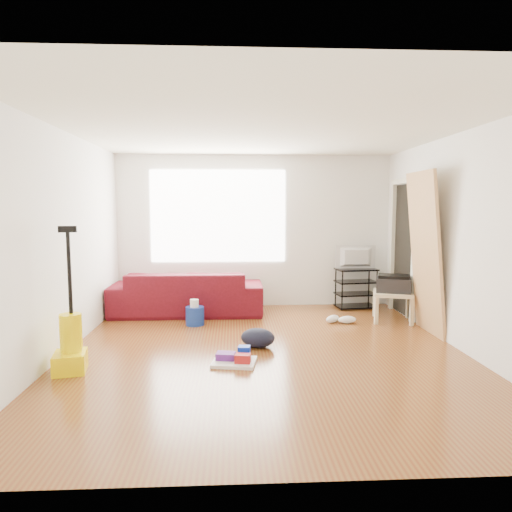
{
  "coord_description": "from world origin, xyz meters",
  "views": [
    {
      "loc": [
        -0.36,
        -5.06,
        1.64
      ],
      "look_at": [
        -0.07,
        0.6,
        1.04
      ],
      "focal_mm": 32.0,
      "sensor_mm": 36.0,
      "label": 1
    }
  ],
  "objects": [
    {
      "name": "room",
      "position": [
        0.07,
        0.15,
        1.25
      ],
      "size": [
        4.51,
        5.01,
        2.51
      ],
      "color": "brown",
      "rests_on": "ground"
    },
    {
      "name": "sofa",
      "position": [
        -1.07,
        1.95,
        0.0
      ],
      "size": [
        2.3,
        0.9,
        0.67
      ],
      "primitive_type": "imported",
      "rotation": [
        0.0,
        0.0,
        3.14
      ],
      "color": "#3D0810",
      "rests_on": "ground"
    },
    {
      "name": "tv_stand",
      "position": [
        1.65,
        2.22,
        0.33
      ],
      "size": [
        0.69,
        0.44,
        0.65
      ],
      "rotation": [
        0.0,
        0.0,
        0.12
      ],
      "color": "black",
      "rests_on": "ground"
    },
    {
      "name": "tv",
      "position": [
        1.65,
        2.22,
        0.84
      ],
      "size": [
        0.66,
        0.09,
        0.38
      ],
      "primitive_type": "imported",
      "rotation": [
        0.0,
        0.0,
        3.14
      ],
      "color": "black",
      "rests_on": "tv_stand"
    },
    {
      "name": "side_table",
      "position": [
        1.95,
        1.33,
        0.36
      ],
      "size": [
        0.64,
        0.64,
        0.43
      ],
      "rotation": [
        0.0,
        0.0,
        -0.27
      ],
      "color": "tan",
      "rests_on": "ground"
    },
    {
      "name": "printer",
      "position": [
        1.95,
        1.33,
        0.55
      ],
      "size": [
        0.56,
        0.49,
        0.25
      ],
      "rotation": [
        0.0,
        0.0,
        -0.32
      ],
      "color": "black",
      "rests_on": "side_table"
    },
    {
      "name": "bucket",
      "position": [
        -0.9,
        1.24,
        0.0
      ],
      "size": [
        0.32,
        0.32,
        0.26
      ],
      "primitive_type": "cylinder",
      "rotation": [
        0.0,
        0.0,
        -0.29
      ],
      "color": "navy",
      "rests_on": "ground"
    },
    {
      "name": "toilet_paper",
      "position": [
        -0.9,
        1.22,
        0.18
      ],
      "size": [
        0.12,
        0.12,
        0.11
      ],
      "primitive_type": "cylinder",
      "color": "silver",
      "rests_on": "bucket"
    },
    {
      "name": "cleaning_tray",
      "position": [
        -0.34,
        -0.38,
        0.05
      ],
      "size": [
        0.5,
        0.43,
        0.16
      ],
      "rotation": [
        0.0,
        0.0,
        -0.17
      ],
      "color": "white",
      "rests_on": "ground"
    },
    {
      "name": "backpack",
      "position": [
        -0.07,
        0.18,
        0.0
      ],
      "size": [
        0.49,
        0.43,
        0.22
      ],
      "primitive_type": "ellipsoid",
      "rotation": [
        0.0,
        0.0,
        -0.32
      ],
      "color": "black",
      "rests_on": "ground"
    },
    {
      "name": "sneakers",
      "position": [
        1.16,
        1.24,
        0.05
      ],
      "size": [
        0.47,
        0.26,
        0.11
      ],
      "rotation": [
        0.0,
        0.0,
        0.27
      ],
      "color": "white",
      "rests_on": "ground"
    },
    {
      "name": "vacuum",
      "position": [
        -2.0,
        -0.51,
        0.27
      ],
      "size": [
        0.37,
        0.4,
        1.46
      ],
      "rotation": [
        0.0,
        0.0,
        0.2
      ],
      "color": "#F9D900",
      "rests_on": "ground"
    },
    {
      "name": "door_panel",
      "position": [
        2.13,
        0.69,
        0.0
      ],
      "size": [
        0.26,
        0.84,
        2.1
      ],
      "primitive_type": "cube",
      "rotation": [
        0.0,
        -0.1,
        0.0
      ],
      "color": "#B28949",
      "rests_on": "ground"
    }
  ]
}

